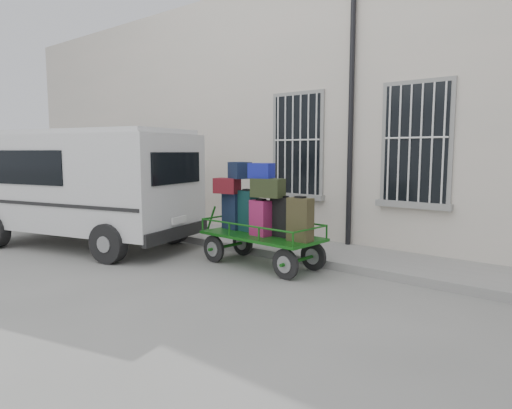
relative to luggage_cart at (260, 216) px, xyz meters
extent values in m
plane|color=slate|center=(-0.28, -0.79, -0.93)|extent=(80.00, 80.00, 0.00)
cube|color=beige|center=(-0.28, 4.71, 2.07)|extent=(24.00, 5.00, 6.00)
cylinder|color=black|center=(0.67, 2.13, 1.87)|extent=(0.11, 0.11, 5.60)
cube|color=black|center=(-0.68, 2.19, 1.32)|extent=(1.20, 0.08, 2.20)
cube|color=gray|center=(-0.68, 2.17, 0.16)|extent=(1.45, 0.22, 0.12)
cube|color=black|center=(2.02, 2.19, 1.32)|extent=(1.20, 0.08, 2.20)
cube|color=gray|center=(2.02, 2.17, 0.16)|extent=(1.45, 0.22, 0.12)
cube|color=gray|center=(-0.28, 1.41, -0.86)|extent=(24.00, 1.70, 0.15)
cylinder|color=black|center=(-0.84, -0.36, -0.68)|extent=(0.52, 0.09, 0.52)
cylinder|color=gray|center=(-0.84, -0.36, -0.68)|extent=(0.29, 0.11, 0.28)
cylinder|color=black|center=(-0.79, 0.42, -0.68)|extent=(0.52, 0.09, 0.52)
cylinder|color=gray|center=(-0.79, 0.42, -0.68)|extent=(0.29, 0.11, 0.28)
cylinder|color=black|center=(0.92, -0.46, -0.68)|extent=(0.52, 0.09, 0.52)
cylinder|color=gray|center=(0.92, -0.46, -0.68)|extent=(0.29, 0.11, 0.28)
cylinder|color=black|center=(0.96, 0.33, -0.68)|extent=(0.52, 0.09, 0.52)
cylinder|color=gray|center=(0.96, 0.33, -0.68)|extent=(0.29, 0.11, 0.28)
cube|color=#155C15|center=(0.06, -0.02, -0.37)|extent=(2.32, 1.15, 0.05)
cylinder|color=#155C15|center=(-1.33, 0.06, -0.21)|extent=(0.30, 0.06, 0.58)
cube|color=black|center=(-0.77, 0.12, 0.01)|extent=(0.47, 0.32, 0.71)
cube|color=black|center=(-0.77, 0.12, 0.38)|extent=(0.18, 0.13, 0.03)
cube|color=#0E2F32|center=(-0.39, 0.11, 0.05)|extent=(0.44, 0.31, 0.77)
cube|color=black|center=(-0.39, 0.11, 0.45)|extent=(0.17, 0.13, 0.03)
cube|color=#8C1956|center=(0.12, -0.11, -0.02)|extent=(0.41, 0.30, 0.64)
cube|color=black|center=(0.12, -0.11, 0.31)|extent=(0.16, 0.13, 0.03)
cube|color=black|center=(0.48, 0.07, 0.01)|extent=(0.43, 0.27, 0.70)
cube|color=black|center=(0.48, 0.07, 0.37)|extent=(0.17, 0.13, 0.03)
cube|color=#302C18|center=(0.95, -0.09, 0.03)|extent=(0.41, 0.24, 0.73)
cube|color=black|center=(0.95, -0.09, 0.41)|extent=(0.17, 0.13, 0.03)
cube|color=maroon|center=(-0.79, -0.03, 0.51)|extent=(0.52, 0.37, 0.29)
cube|color=#262C16|center=(0.24, -0.08, 0.53)|extent=(0.60, 0.38, 0.33)
cube|color=black|center=(-0.55, 0.07, 0.81)|extent=(0.51, 0.45, 0.31)
cube|color=navy|center=(0.06, -0.02, 0.83)|extent=(0.47, 0.39, 0.27)
cube|color=silver|center=(-4.14, -1.08, 0.51)|extent=(5.32, 3.28, 2.02)
cube|color=silver|center=(-4.14, -1.08, 1.56)|extent=(5.06, 3.07, 0.11)
cube|color=black|center=(-6.52, -1.68, 0.90)|extent=(0.65, 1.85, 0.85)
cube|color=black|center=(-4.53, -2.29, 0.84)|extent=(2.41, 0.65, 0.70)
cube|color=black|center=(-1.73, -0.48, 0.84)|extent=(0.43, 1.54, 0.62)
cube|color=black|center=(-1.74, -0.48, -0.45)|extent=(0.62, 2.05, 0.25)
cube|color=white|center=(-1.70, -0.47, -0.19)|extent=(0.15, 0.47, 0.13)
cylinder|color=black|center=(-5.98, -0.48, -0.55)|extent=(0.80, 0.43, 0.76)
cylinder|color=black|center=(-2.31, -1.69, -0.55)|extent=(0.80, 0.43, 0.76)
cylinder|color=black|center=(-2.81, 0.32, -0.55)|extent=(0.80, 0.43, 0.76)
camera|label=1|loc=(5.22, -6.41, 1.17)|focal=32.00mm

